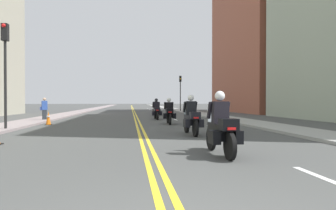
% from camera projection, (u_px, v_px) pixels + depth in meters
% --- Properties ---
extents(ground_plane, '(264.00, 264.00, 0.00)m').
position_uv_depth(ground_plane, '(133.00, 110.00, 50.27)').
color(ground_plane, '#434544').
extents(sidewalk_left, '(2.27, 144.00, 0.12)m').
position_uv_depth(sidewalk_left, '(91.00, 109.00, 49.37)').
color(sidewalk_left, gray).
rests_on(sidewalk_left, ground).
extents(sidewalk_right, '(2.27, 144.00, 0.12)m').
position_uv_depth(sidewalk_right, '(174.00, 109.00, 51.16)').
color(sidewalk_right, gray).
rests_on(sidewalk_right, ground).
extents(centreline_yellow_inner, '(0.12, 132.00, 0.01)m').
position_uv_depth(centreline_yellow_inner, '(132.00, 110.00, 50.25)').
color(centreline_yellow_inner, yellow).
rests_on(centreline_yellow_inner, ground).
extents(centreline_yellow_outer, '(0.12, 132.00, 0.01)m').
position_uv_depth(centreline_yellow_outer, '(134.00, 110.00, 50.28)').
color(centreline_yellow_outer, yellow).
rests_on(centreline_yellow_outer, ground).
extents(lane_dashes_white, '(0.14, 56.40, 0.01)m').
position_uv_depth(lane_dashes_white, '(162.00, 114.00, 31.80)').
color(lane_dashes_white, silver).
rests_on(lane_dashes_white, ground).
extents(building_right_1, '(8.30, 17.66, 21.52)m').
position_uv_depth(building_right_1, '(260.00, 31.00, 39.41)').
color(building_right_1, '#98523C').
rests_on(building_right_1, ground).
extents(motorcycle_0, '(0.77, 2.18, 1.65)m').
position_uv_depth(motorcycle_0, '(221.00, 129.00, 7.53)').
color(motorcycle_0, black).
rests_on(motorcycle_0, ground).
extents(motorcycle_1, '(0.77, 2.25, 1.67)m').
position_uv_depth(motorcycle_1, '(191.00, 119.00, 12.19)').
color(motorcycle_1, black).
rests_on(motorcycle_1, ground).
extents(motorcycle_2, '(0.78, 2.13, 1.61)m').
position_uv_depth(motorcycle_2, '(169.00, 113.00, 18.10)').
color(motorcycle_2, black).
rests_on(motorcycle_2, ground).
extents(motorcycle_3, '(0.77, 2.20, 1.63)m').
position_uv_depth(motorcycle_3, '(156.00, 111.00, 22.97)').
color(motorcycle_3, black).
rests_on(motorcycle_3, ground).
extents(motorcycle_4, '(0.76, 2.16, 1.66)m').
position_uv_depth(motorcycle_4, '(156.00, 109.00, 28.40)').
color(motorcycle_4, black).
rests_on(motorcycle_4, ground).
extents(traffic_cone_0, '(0.36, 0.36, 0.81)m').
position_uv_depth(traffic_cone_0, '(48.00, 118.00, 17.40)').
color(traffic_cone_0, black).
rests_on(traffic_cone_0, ground).
extents(traffic_light_near, '(0.28, 0.38, 5.01)m').
position_uv_depth(traffic_light_near, '(5.00, 57.00, 13.79)').
color(traffic_light_near, black).
rests_on(traffic_light_near, ground).
extents(traffic_light_far, '(0.28, 0.38, 4.87)m').
position_uv_depth(traffic_light_far, '(180.00, 87.00, 40.13)').
color(traffic_light_far, black).
rests_on(traffic_light_far, ground).
extents(pedestrian_0, '(0.50, 0.35, 1.65)m').
position_uv_depth(pedestrian_0, '(44.00, 109.00, 20.79)').
color(pedestrian_0, '#272C32').
rests_on(pedestrian_0, ground).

